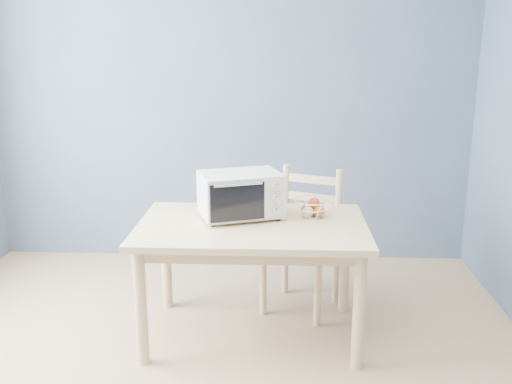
{
  "coord_description": "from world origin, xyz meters",
  "views": [
    {
      "loc": [
        0.42,
        -2.47,
        1.82
      ],
      "look_at": [
        0.28,
        0.92,
        0.93
      ],
      "focal_mm": 40.0,
      "sensor_mm": 36.0,
      "label": 1
    }
  ],
  "objects_px": {
    "fruit_basket": "(312,208)",
    "toaster_oven": "(238,194)",
    "dining_chair": "(304,241)",
    "dining_table": "(252,239)"
  },
  "relations": [
    {
      "from": "dining_table",
      "to": "dining_chair",
      "type": "relative_size",
      "value": 1.43
    },
    {
      "from": "fruit_basket",
      "to": "dining_chair",
      "type": "height_order",
      "value": "dining_chair"
    },
    {
      "from": "toaster_oven",
      "to": "dining_table",
      "type": "bearing_deg",
      "value": -68.8
    },
    {
      "from": "dining_table",
      "to": "toaster_oven",
      "type": "height_order",
      "value": "toaster_oven"
    },
    {
      "from": "dining_table",
      "to": "dining_chair",
      "type": "height_order",
      "value": "dining_chair"
    },
    {
      "from": "dining_chair",
      "to": "toaster_oven",
      "type": "bearing_deg",
      "value": -120.65
    },
    {
      "from": "toaster_oven",
      "to": "fruit_basket",
      "type": "distance_m",
      "value": 0.48
    },
    {
      "from": "fruit_basket",
      "to": "toaster_oven",
      "type": "bearing_deg",
      "value": -175.3
    },
    {
      "from": "dining_table",
      "to": "fruit_basket",
      "type": "xyz_separation_m",
      "value": [
        0.37,
        0.15,
        0.16
      ]
    },
    {
      "from": "fruit_basket",
      "to": "dining_chair",
      "type": "distance_m",
      "value": 0.43
    }
  ]
}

